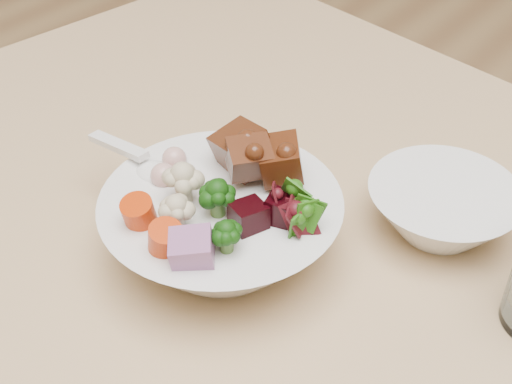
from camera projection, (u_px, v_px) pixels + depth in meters
food_bowl at (224, 223)px, 0.58m from camera, size 0.20×0.20×0.11m
soup_spoon at (146, 166)px, 0.60m from camera, size 0.10×0.03×0.02m
side_bowl at (442, 209)px, 0.61m from camera, size 0.13×0.13×0.04m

